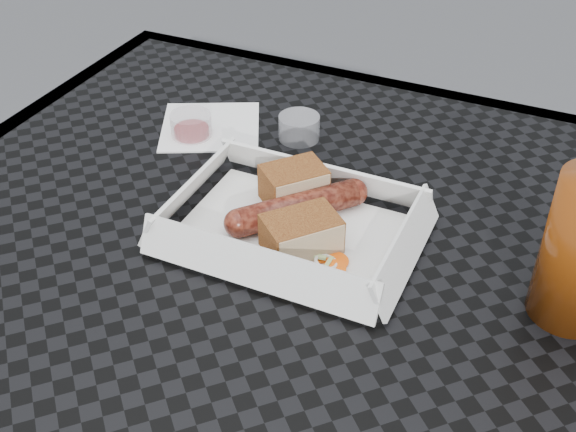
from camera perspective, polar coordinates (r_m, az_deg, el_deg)
The scene contains 9 objects.
patio_table at distance 0.78m, azimuth -2.29°, elevation -6.23°, with size 0.80×0.80×0.74m.
food_tray at distance 0.73m, azimuth 0.33°, elevation -1.32°, with size 0.22×0.15×0.00m, color white.
bratwurst at distance 0.74m, azimuth 0.77°, elevation 0.69°, with size 0.12×0.13×0.03m.
bread_near at distance 0.76m, azimuth 0.46°, elevation 2.52°, with size 0.06×0.05×0.04m, color brown.
bread_far at distance 0.70m, azimuth 1.06°, elevation -1.40°, with size 0.07×0.05×0.04m, color brown.
veg_garnish at distance 0.69m, azimuth 2.85°, elevation -3.56°, with size 0.03×0.03×0.00m.
napkin at distance 0.91m, azimuth -6.14°, elevation 7.04°, with size 0.12×0.12×0.00m, color white.
condiment_cup_sauce at distance 0.89m, azimuth -7.66°, elevation 7.10°, with size 0.05×0.05×0.03m, color maroon.
condiment_cup_empty at distance 0.88m, azimuth 0.88°, elevation 7.01°, with size 0.05×0.05×0.03m, color silver.
Camera 1 is at (0.26, -0.50, 1.20)m, focal length 45.00 mm.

